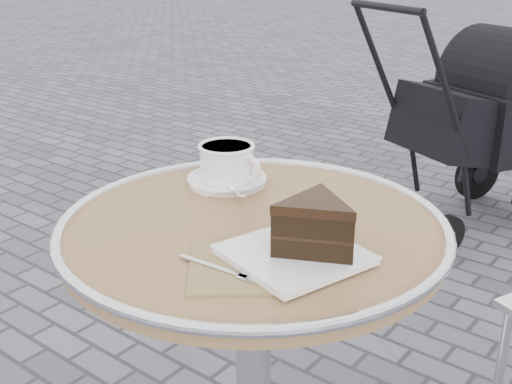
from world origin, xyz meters
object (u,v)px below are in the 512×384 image
Objects in this scene: cake_plate_set at (309,233)px; cafe_table at (253,300)px; cappuccino_set at (227,166)px; baby_stroller at (483,127)px.

cafe_table is at bearing 175.51° from cake_plate_set.
cake_plate_set reaches higher than cappuccino_set.
cappuccino_set is at bearing 143.12° from cafe_table.
cake_plate_set is 0.30× the size of baby_stroller.
cake_plate_set is (0.33, -0.19, 0.01)m from cappuccino_set.
cake_plate_set is at bearing -29.61° from cappuccino_set.
baby_stroller is (-0.05, 1.79, -0.32)m from cappuccino_set.
cappuccino_set is at bearing 166.49° from cake_plate_set.
cappuccino_set is 0.57× the size of cake_plate_set.
cappuccino_set is 0.38m from cake_plate_set.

